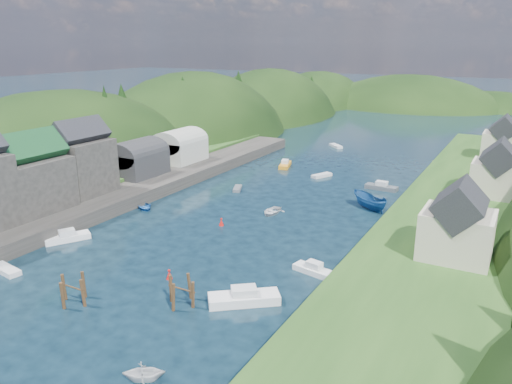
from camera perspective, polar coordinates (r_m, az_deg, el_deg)
The scene contains 14 objects.
ground at distance 89.59m, azimuth 6.81°, elevation 1.13°, with size 600.00×600.00×0.00m, color black.
hillside_left at distance 134.23m, azimuth -7.17°, elevation 2.87°, with size 44.00×245.56×52.00m.
far_hills at distance 209.37m, azimuth 20.11°, elevation 6.24°, with size 103.00×68.00×44.00m.
hill_trees at distance 100.91m, azimuth 10.94°, elevation 9.17°, with size 92.41×149.66×11.93m.
quay_left at distance 78.65m, azimuth -18.45°, elevation -1.12°, with size 12.00×110.00×2.00m, color #2D2B28.
terrace_left_grass at distance 83.71m, azimuth -21.74°, elevation -0.22°, with size 12.00×110.00×2.50m, color #234719.
boat_sheds at distance 92.20m, azimuth -10.95°, elevation 4.76°, with size 7.00×21.00×7.50m.
terrace_right at distance 74.10m, azimuth 21.96°, elevation -2.42°, with size 16.00×120.00×2.40m, color #234719.
right_bank_cottages at distance 80.65m, azimuth 25.22°, elevation 2.14°, with size 9.00×59.24×8.41m.
piling_cluster_near at distance 51.60m, azimuth -20.11°, elevation -10.74°, with size 3.08×2.89×3.34m.
piling_cluster_far at distance 48.82m, azimuth -8.48°, elevation -11.46°, with size 3.10×2.90×3.34m.
channel_buoy_near at distance 54.15m, azimuth -9.88°, elevation -9.29°, with size 0.70×0.70×1.10m.
channel_buoy_far at distance 68.19m, azimuth -3.99°, elevation -3.46°, with size 0.70×0.70×1.10m.
moored_boats at distance 65.89m, azimuth -1.75°, elevation -3.97°, with size 38.01×96.70×2.51m.
Camera 1 is at (32.03, -30.12, 24.12)m, focal length 35.00 mm.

